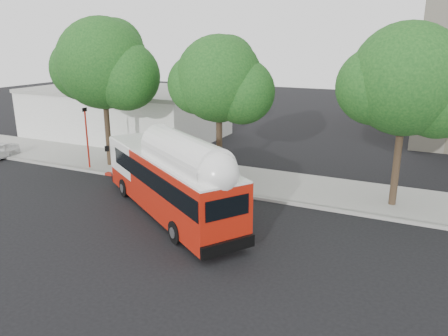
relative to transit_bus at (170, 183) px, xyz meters
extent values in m
plane|color=black|center=(0.77, -0.03, -1.63)|extent=(120.00, 120.00, 0.00)
cube|color=gray|center=(0.77, 6.47, -1.55)|extent=(60.00, 5.00, 0.15)
cube|color=gray|center=(0.77, 3.87, -1.55)|extent=(60.00, 0.30, 0.15)
cube|color=maroon|center=(-2.23, 3.87, -1.55)|extent=(10.00, 0.32, 0.16)
cylinder|color=#2D2116|center=(-8.23, 5.47, 1.41)|extent=(0.36, 0.36, 6.08)
sphere|color=#113E15|center=(-8.23, 5.47, 5.21)|extent=(5.80, 5.80, 5.80)
sphere|color=#113E15|center=(-6.64, 5.67, 4.45)|extent=(4.35, 4.35, 4.35)
cylinder|color=#2D2116|center=(-0.23, 5.97, 1.09)|extent=(0.36, 0.36, 5.44)
sphere|color=#113E15|center=(-0.23, 5.97, 4.49)|extent=(5.00, 5.00, 5.00)
sphere|color=#113E15|center=(1.14, 6.17, 3.81)|extent=(3.75, 3.75, 3.75)
cylinder|color=#2D2116|center=(9.77, 5.77, 1.25)|extent=(0.36, 0.36, 5.76)
sphere|color=#113E15|center=(9.77, 5.77, 4.85)|extent=(5.40, 5.40, 5.40)
sphere|color=#113E15|center=(11.25, 5.97, 4.13)|extent=(4.05, 4.05, 4.05)
cube|color=silver|center=(-13.23, 13.97, 0.37)|extent=(16.00, 10.00, 4.00)
cube|color=gray|center=(-13.23, 13.97, 2.47)|extent=(16.20, 10.20, 0.30)
cube|color=#AC1A0C|center=(-0.07, 0.05, 0.01)|extent=(10.39, 8.05, 2.64)
cube|color=black|center=(0.31, -0.21, 0.56)|extent=(9.52, 7.49, 0.86)
cube|color=white|center=(-0.07, 0.05, 1.37)|extent=(10.35, 7.99, 0.09)
cube|color=white|center=(1.44, -0.97, 1.60)|extent=(5.85, 4.76, 0.50)
cube|color=black|center=(-5.02, 3.37, -1.17)|extent=(1.52, 1.77, 0.05)
imported|color=navy|center=(-5.02, 3.37, -0.73)|extent=(1.32, 1.60, 0.82)
cylinder|color=#B11F12|center=(-9.01, 4.33, 0.32)|extent=(0.12, 0.12, 3.89)
cube|color=black|center=(-9.01, 4.33, 2.36)|extent=(0.05, 0.39, 0.24)
camera|label=1|loc=(10.94, -16.96, 6.68)|focal=35.00mm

